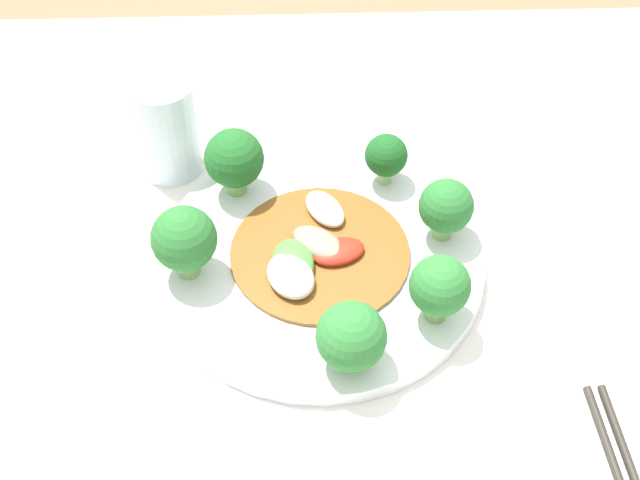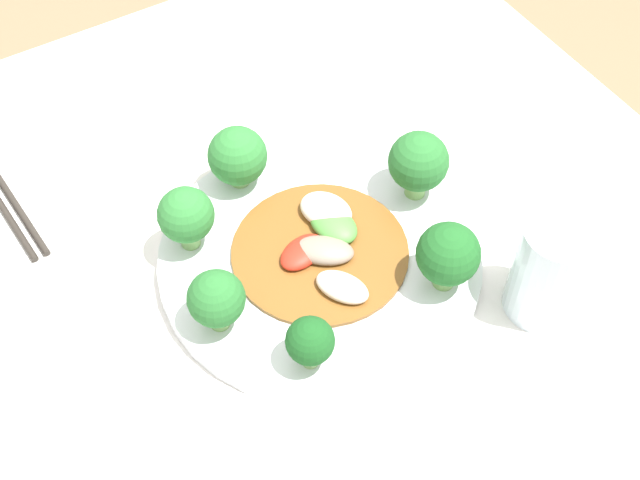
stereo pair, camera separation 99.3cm
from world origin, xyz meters
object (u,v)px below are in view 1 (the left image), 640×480
at_px(plate, 320,260).
at_px(broccoli_east, 184,240).
at_px(broccoli_northwest, 440,287).
at_px(drinking_glass, 166,125).
at_px(broccoli_southwest, 386,156).
at_px(broccoli_north, 351,337).
at_px(stirfry_center, 313,253).
at_px(broccoli_southeast, 234,159).
at_px(broccoli_west, 446,207).

distance_m(plate, broccoli_east, 0.13).
bearing_deg(broccoli_northwest, broccoli_east, -14.70).
height_order(broccoli_east, drinking_glass, drinking_glass).
relative_size(broccoli_southwest, broccoli_north, 0.84).
bearing_deg(broccoli_north, stirfry_center, -76.72).
relative_size(broccoli_northwest, broccoli_southeast, 0.95).
relative_size(broccoli_northwest, broccoli_north, 1.04).
bearing_deg(plate, drinking_glass, -43.89).
xyz_separation_m(plate, broccoli_west, (-0.11, -0.02, 0.05)).
bearing_deg(stirfry_center, broccoli_west, -168.82).
xyz_separation_m(broccoli_northwest, stirfry_center, (0.10, -0.07, -0.03)).
bearing_deg(broccoli_northwest, stirfry_center, -34.08).
relative_size(broccoli_west, stirfry_center, 0.39).
bearing_deg(broccoli_west, broccoli_southwest, -57.10).
height_order(plate, broccoli_west, broccoli_west).
height_order(broccoli_southwest, broccoli_northwest, broccoli_northwest).
bearing_deg(broccoli_east, broccoli_north, 143.84).
distance_m(broccoli_northwest, broccoli_north, 0.09).
relative_size(broccoli_northwest, drinking_glass, 0.64).
height_order(broccoli_northwest, stirfry_center, broccoli_northwest).
xyz_separation_m(broccoli_north, drinking_glass, (0.17, -0.26, 0.00)).
bearing_deg(broccoli_north, broccoli_southwest, -102.10).
height_order(broccoli_northwest, broccoli_north, broccoli_northwest).
bearing_deg(broccoli_southeast, plate, 132.34).
distance_m(broccoli_southwest, broccoli_north, 0.22).
bearing_deg(broccoli_north, broccoli_west, -123.92).
distance_m(broccoli_southwest, broccoli_east, 0.21).
bearing_deg(drinking_glass, broccoli_northwest, 138.72).
relative_size(broccoli_southwest, broccoli_southeast, 0.77).
bearing_deg(broccoli_southwest, stirfry_center, 53.33).
distance_m(plate, broccoli_west, 0.12).
bearing_deg(broccoli_west, broccoli_east, 9.07).
height_order(broccoli_northwest, drinking_glass, drinking_glass).
height_order(broccoli_northwest, broccoli_east, broccoli_east).
bearing_deg(drinking_glass, broccoli_southeast, 141.00).
height_order(plate, broccoli_north, broccoli_north).
bearing_deg(drinking_glass, broccoli_west, 155.18).
xyz_separation_m(broccoli_northwest, broccoli_east, (0.21, -0.06, 0.00)).
bearing_deg(broccoli_north, drinking_glass, -57.02).
distance_m(plate, stirfry_center, 0.02).
distance_m(broccoli_southwest, stirfry_center, 0.12).
distance_m(broccoli_west, broccoli_northwest, 0.09).
bearing_deg(stirfry_center, broccoli_southeast, -50.92).
xyz_separation_m(broccoli_northwest, drinking_glass, (0.24, -0.21, -0.00)).
bearing_deg(drinking_glass, stirfry_center, 134.31).
distance_m(stirfry_center, drinking_glass, 0.20).
bearing_deg(stirfry_center, drinking_glass, -45.69).
bearing_deg(broccoli_northwest, broccoli_north, 30.82).
distance_m(plate, broccoli_northwest, 0.13).
distance_m(broccoli_southwest, drinking_glass, 0.22).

